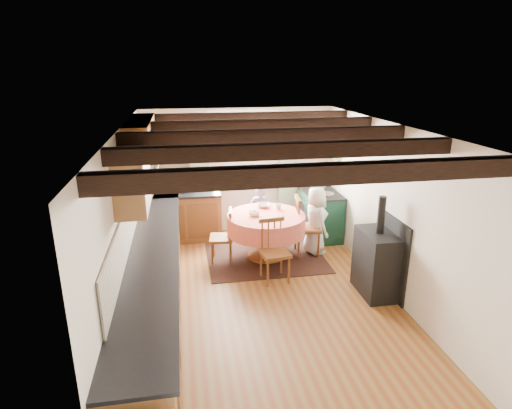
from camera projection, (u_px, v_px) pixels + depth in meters
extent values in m
cube|color=brown|center=(266.00, 299.00, 5.98)|extent=(3.60, 5.50, 0.00)
cube|color=white|center=(267.00, 128.00, 5.23)|extent=(3.60, 5.50, 0.00)
cube|color=silver|center=(239.00, 171.00, 8.18)|extent=(3.60, 0.00, 2.40)
cube|color=silver|center=(342.00, 350.00, 3.03)|extent=(3.60, 0.00, 2.40)
cube|color=silver|center=(126.00, 228.00, 5.31)|extent=(0.00, 5.50, 2.40)
cube|color=silver|center=(393.00, 212.00, 5.90)|extent=(0.00, 5.50, 2.40)
cube|color=black|center=(317.00, 174.00, 3.39)|extent=(3.60, 0.16, 0.16)
cube|color=black|center=(287.00, 151.00, 4.32)|extent=(3.60, 0.16, 0.16)
cube|color=black|center=(267.00, 136.00, 5.26)|extent=(3.60, 0.16, 0.16)
cube|color=black|center=(254.00, 125.00, 6.19)|extent=(3.60, 0.16, 0.16)
cube|color=black|center=(244.00, 117.00, 7.13)|extent=(3.60, 0.16, 0.16)
cube|color=beige|center=(130.00, 220.00, 5.59)|extent=(0.02, 4.50, 0.55)
cube|color=beige|center=(186.00, 173.00, 7.99)|extent=(1.40, 0.02, 0.55)
cube|color=brown|center=(155.00, 280.00, 5.59)|extent=(0.60, 5.30, 0.88)
cube|color=brown|center=(186.00, 216.00, 7.96)|extent=(1.30, 0.60, 0.88)
cube|color=black|center=(154.00, 248.00, 5.45)|extent=(0.64, 5.30, 0.04)
cube|color=black|center=(185.00, 193.00, 7.80)|extent=(1.30, 0.64, 0.04)
cube|color=brown|center=(142.00, 150.00, 6.23)|extent=(0.34, 1.80, 0.90)
cube|color=brown|center=(132.00, 179.00, 4.84)|extent=(0.34, 0.90, 0.70)
cube|color=white|center=(244.00, 151.00, 8.06)|extent=(1.34, 0.03, 1.54)
cube|color=white|center=(244.00, 151.00, 8.06)|extent=(1.20, 0.01, 1.40)
cube|color=gray|center=(200.00, 179.00, 7.99)|extent=(0.35, 0.10, 2.10)
cube|color=gray|center=(287.00, 175.00, 8.27)|extent=(0.35, 0.10, 2.10)
cylinder|color=black|center=(244.00, 119.00, 7.79)|extent=(2.00, 0.03, 0.03)
cube|color=gold|center=(336.00, 147.00, 7.89)|extent=(0.04, 0.50, 0.60)
cylinder|color=silver|center=(292.00, 144.00, 8.17)|extent=(0.30, 0.02, 0.30)
cube|color=black|center=(266.00, 258.00, 7.26)|extent=(1.97, 1.54, 0.01)
imported|color=slate|center=(260.00, 214.00, 7.82)|extent=(0.45, 0.36, 1.07)
imported|color=silver|center=(316.00, 221.00, 7.30)|extent=(0.49, 0.64, 1.19)
imported|color=silver|center=(263.00, 205.00, 7.40)|extent=(0.28, 0.28, 0.06)
imported|color=silver|center=(254.00, 214.00, 6.98)|extent=(0.21, 0.21, 0.06)
imported|color=silver|center=(278.00, 206.00, 7.28)|extent=(0.14, 0.14, 0.10)
cylinder|color=#262628|center=(166.00, 186.00, 7.72)|extent=(0.15, 0.15, 0.26)
cylinder|color=#262628|center=(188.00, 185.00, 7.87)|extent=(0.20, 0.20, 0.22)
cylinder|color=#262628|center=(194.00, 185.00, 7.79)|extent=(0.10, 0.10, 0.27)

